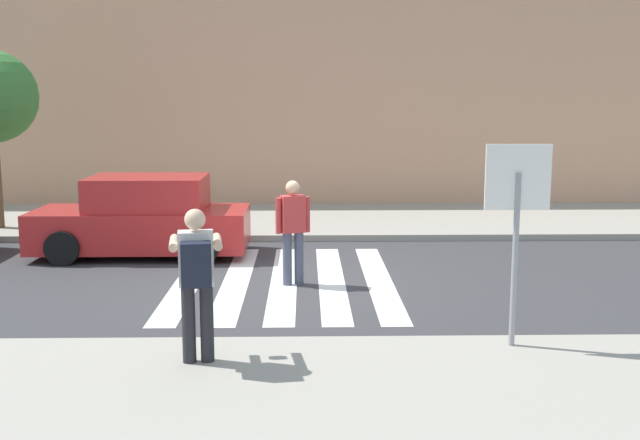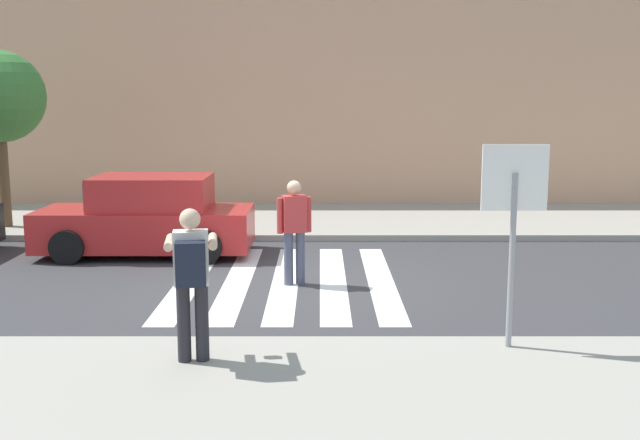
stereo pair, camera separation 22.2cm
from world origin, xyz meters
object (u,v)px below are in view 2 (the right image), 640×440
at_px(photographer_with_backpack, 190,272).
at_px(pedestrian_crossing, 293,226).
at_px(stop_sign, 513,201).
at_px(parked_car_red, 147,218).

xyz_separation_m(photographer_with_backpack, pedestrian_crossing, (0.99, 4.01, -0.19)).
distance_m(stop_sign, parked_car_red, 8.17).
bearing_deg(stop_sign, photographer_with_backpack, -171.83).
bearing_deg(photographer_with_backpack, pedestrian_crossing, 76.12).
bearing_deg(parked_car_red, stop_sign, -46.36).
bearing_deg(photographer_with_backpack, stop_sign, 8.17).
bearing_deg(pedestrian_crossing, parked_car_red, 141.10).
height_order(photographer_with_backpack, parked_car_red, photographer_with_backpack).
distance_m(photographer_with_backpack, parked_car_red, 6.68).
height_order(stop_sign, photographer_with_backpack, stop_sign).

